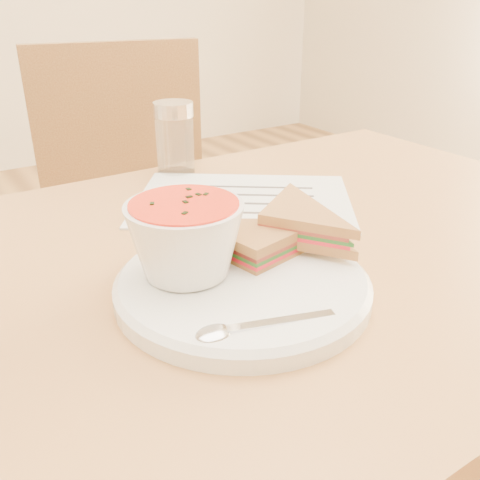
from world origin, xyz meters
TOP-DOWN VIEW (x-y plane):
  - dining_table at (0.00, 0.00)m, footprint 1.00×0.70m
  - chair_far at (0.06, 0.59)m, footprint 0.47×0.47m
  - plate at (-0.11, -0.09)m, footprint 0.32×0.32m
  - soup_bowl at (-0.16, -0.05)m, footprint 0.13×0.13m
  - sandwich_half_a at (-0.11, -0.10)m, footprint 0.13×0.13m
  - sandwich_half_b at (-0.07, -0.05)m, footprint 0.15×0.15m
  - spoon at (-0.14, -0.17)m, footprint 0.17×0.08m
  - paper_menu at (0.03, 0.13)m, footprint 0.39×0.37m
  - condiment_shaker at (0.01, 0.31)m, footprint 0.07×0.07m

SIDE VIEW (x-z plane):
  - dining_table at x=0.00m, z-range 0.00..0.75m
  - chair_far at x=0.06m, z-range 0.00..0.92m
  - paper_menu at x=0.03m, z-range 0.75..0.75m
  - plate at x=-0.11m, z-range 0.75..0.77m
  - spoon at x=-0.14m, z-range 0.77..0.78m
  - sandwich_half_a at x=-0.11m, z-range 0.77..0.80m
  - sandwich_half_b at x=-0.07m, z-range 0.78..0.81m
  - soup_bowl at x=-0.16m, z-range 0.77..0.85m
  - condiment_shaker at x=0.01m, z-range 0.75..0.87m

